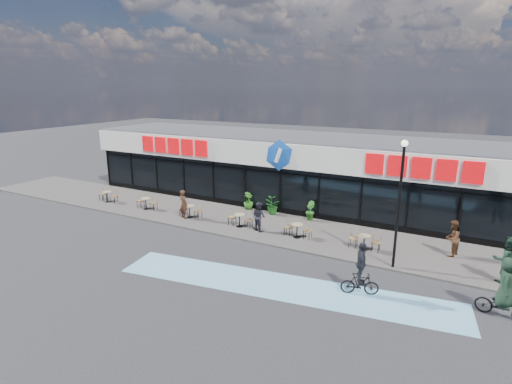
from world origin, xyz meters
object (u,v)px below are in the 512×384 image
at_px(pedestrian_a, 452,238).
at_px(bistro_set_0, 108,195).
at_px(potted_plant_right, 310,211).
at_px(patron_right, 259,216).
at_px(potted_plant_left, 248,201).
at_px(lamp_post, 400,195).
at_px(cyclist_a, 361,272).
at_px(pedestrian_c, 506,260).
at_px(potted_plant_mid, 272,206).
at_px(patron_left, 183,204).
at_px(cyclist_b, 505,294).

bearing_deg(pedestrian_a, bistro_set_0, -68.37).
xyz_separation_m(potted_plant_right, patron_right, (-1.83, -3.01, 0.24)).
distance_m(potted_plant_left, potted_plant_right, 4.26).
distance_m(lamp_post, bistro_set_0, 19.39).
bearing_deg(cyclist_a, pedestrian_c, 35.75).
bearing_deg(patron_right, potted_plant_mid, -52.51).
height_order(patron_left, patron_right, patron_left).
distance_m(potted_plant_mid, potted_plant_right, 2.49).
height_order(potted_plant_right, patron_left, patron_left).
bearing_deg(potted_plant_left, lamp_post, -24.23).
height_order(pedestrian_c, cyclist_a, cyclist_a).
height_order(pedestrian_c, cyclist_b, cyclist_b).
bearing_deg(lamp_post, patron_right, 170.36).
xyz_separation_m(patron_left, pedestrian_a, (14.52, 1.49, -0.00)).
bearing_deg(potted_plant_right, cyclist_a, -56.45).
height_order(pedestrian_a, cyclist_a, cyclist_a).
distance_m(potted_plant_mid, pedestrian_c, 12.71).
bearing_deg(cyclist_b, pedestrian_a, 111.59).
bearing_deg(pedestrian_c, patron_right, -20.56).
xyz_separation_m(potted_plant_left, pedestrian_c, (13.97, -3.76, 0.43)).
xyz_separation_m(potted_plant_left, patron_right, (2.42, -3.15, 0.26)).
bearing_deg(bistro_set_0, potted_plant_right, 12.03).
bearing_deg(pedestrian_a, cyclist_a, -9.87).
relative_size(lamp_post, pedestrian_c, 2.85).
height_order(potted_plant_left, patron_right, patron_right).
relative_size(potted_plant_right, patron_right, 0.70).
bearing_deg(pedestrian_a, potted_plant_left, -80.49).
relative_size(lamp_post, potted_plant_right, 4.91).
relative_size(potted_plant_right, cyclist_b, 0.50).
distance_m(potted_plant_left, potted_plant_mid, 1.78).
distance_m(bistro_set_0, cyclist_b, 23.44).
distance_m(patron_right, pedestrian_c, 11.56).
bearing_deg(patron_left, patron_right, -156.47).
bearing_deg(patron_right, lamp_post, -164.69).
bearing_deg(potted_plant_mid, lamp_post, -27.56).
xyz_separation_m(pedestrian_c, cyclist_a, (-4.95, -3.56, -0.16)).
bearing_deg(pedestrian_a, potted_plant_right, -84.32).
bearing_deg(patron_right, cyclist_a, 172.63).
height_order(potted_plant_left, cyclist_a, cyclist_a).
bearing_deg(patron_left, lamp_post, -163.94).
distance_m(bistro_set_0, cyclist_a, 18.86).
height_order(lamp_post, bistro_set_0, lamp_post).
bearing_deg(cyclist_a, potted_plant_right, 123.55).
relative_size(potted_plant_left, cyclist_b, 0.49).
bearing_deg(cyclist_b, potted_plant_mid, 152.05).
bearing_deg(pedestrian_a, pedestrian_c, 65.91).
bearing_deg(pedestrian_c, patron_left, -18.79).
bearing_deg(pedestrian_a, patron_right, -63.99).
xyz_separation_m(bistro_set_0, pedestrian_c, (23.32, -0.72, 0.53)).
distance_m(lamp_post, potted_plant_left, 11.07).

